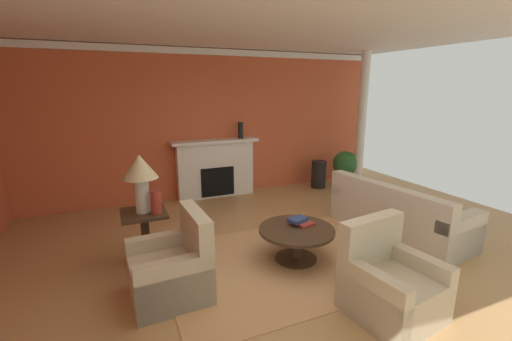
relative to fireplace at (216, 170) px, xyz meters
name	(u,v)px	position (x,y,z in m)	size (l,w,h in m)	color
ground_plane	(282,265)	(-0.04, -3.11, -0.57)	(9.45, 9.45, 0.00)	tan
wall_fireplace	(210,124)	(-0.04, 0.21, 0.93)	(7.87, 0.12, 3.02)	#C65633
ceiling_panel	(275,18)	(-0.04, -2.81, 2.47)	(7.87, 7.12, 0.06)	white
crown_moulding	(208,52)	(-0.04, 0.13, 2.36)	(7.87, 0.08, 0.12)	white
area_rug	(296,259)	(0.19, -3.06, -0.57)	(3.41, 2.24, 0.01)	tan
fireplace	(216,170)	(0.00, 0.00, 0.00)	(1.80, 0.35, 1.21)	white
sofa	(397,216)	(2.05, -2.96, -0.28)	(1.15, 2.20, 0.85)	beige
armchair_near_window	(173,270)	(-1.45, -3.21, -0.27)	(0.84, 0.84, 0.95)	#C1B293
armchair_facing_fireplace	(390,286)	(0.50, -4.39, -0.27)	(0.90, 0.90, 0.95)	#C1B293
coffee_table	(296,237)	(0.19, -3.06, -0.24)	(1.00, 1.00, 0.45)	#3D2D1E
side_table	(145,233)	(-1.65, -2.32, -0.17)	(0.56, 0.56, 0.70)	#3D2D1E
table_lamp	(140,172)	(-1.65, -2.32, 0.65)	(0.44, 0.44, 0.75)	beige
vase_mantel_right	(241,130)	(0.55, -0.05, 0.81)	(0.11, 0.11, 0.34)	black
vase_tall_corner	(319,174)	(2.37, -0.30, -0.26)	(0.33, 0.33, 0.62)	black
vase_on_side_table	(156,202)	(-1.50, -2.44, 0.28)	(0.13, 0.13, 0.30)	#9E3328
book_red_cover	(305,224)	(0.35, -3.02, -0.10)	(0.22, 0.16, 0.04)	maroon
book_art_folio	(298,220)	(0.27, -2.94, -0.06)	(0.25, 0.18, 0.05)	navy
potted_plant	(345,166)	(2.97, -0.46, -0.08)	(0.56, 0.56, 0.83)	#BCB29E
column_white	(361,122)	(3.19, -0.65, 0.93)	(0.20, 0.20, 3.02)	white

